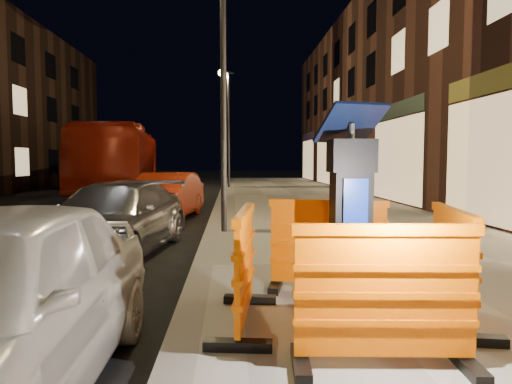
{
  "coord_description": "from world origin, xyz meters",
  "views": [
    {
      "loc": [
        0.41,
        -6.3,
        1.62
      ],
      "look_at": [
        0.8,
        1.0,
        1.1
      ],
      "focal_mm": 32.0,
      "sensor_mm": 36.0,
      "label": 1
    }
  ],
  "objects": [
    {
      "name": "barrier_front",
      "position": [
        1.47,
        -3.24,
        0.66
      ],
      "size": [
        1.35,
        0.63,
        1.03
      ],
      "primitive_type": "cube",
      "rotation": [
        0.0,
        0.0,
        -0.07
      ],
      "color": "#FC6600",
      "rests_on": "sidewalk"
    },
    {
      "name": "street_lamp_far",
      "position": [
        0.25,
        18.0,
        3.15
      ],
      "size": [
        0.12,
        0.12,
        6.0
      ],
      "primitive_type": "cylinder",
      "color": "#3F3F44",
      "rests_on": "sidewalk"
    },
    {
      "name": "car_silver",
      "position": [
        -1.6,
        1.55,
        0.0
      ],
      "size": [
        2.31,
        4.42,
        1.22
      ],
      "primitive_type": "imported",
      "rotation": [
        0.0,
        0.0,
        -0.15
      ],
      "color": "#ACACB1",
      "rests_on": "ground"
    },
    {
      "name": "ground_plane",
      "position": [
        0.0,
        0.0,
        0.0
      ],
      "size": [
        120.0,
        120.0,
        0.0
      ],
      "primitive_type": "plane",
      "color": "black",
      "rests_on": "ground"
    },
    {
      "name": "kerb",
      "position": [
        0.0,
        0.0,
        0.07
      ],
      "size": [
        0.3,
        60.0,
        0.15
      ],
      "primitive_type": "cube",
      "color": "slate",
      "rests_on": "ground"
    },
    {
      "name": "bus_doubledecker",
      "position": [
        -4.77,
        15.33,
        0.0
      ],
      "size": [
        3.81,
        11.47,
        3.13
      ],
      "primitive_type": "imported",
      "rotation": [
        0.0,
        0.0,
        0.11
      ],
      "color": "maroon",
      "rests_on": "ground"
    },
    {
      "name": "car_red",
      "position": [
        -1.37,
        6.02,
        0.0
      ],
      "size": [
        1.84,
        3.98,
        1.26
      ],
      "primitive_type": "imported",
      "rotation": [
        0.0,
        0.0,
        -0.14
      ],
      "color": "#99240E",
      "rests_on": "ground"
    },
    {
      "name": "sidewalk",
      "position": [
        3.0,
        0.0,
        0.07
      ],
      "size": [
        6.0,
        60.0,
        0.15
      ],
      "primitive_type": "cube",
      "color": "gray",
      "rests_on": "ground"
    },
    {
      "name": "barrier_kerbside",
      "position": [
        0.52,
        -2.29,
        0.66
      ],
      "size": [
        0.7,
        1.38,
        1.03
      ],
      "primitive_type": "cube",
      "rotation": [
        0.0,
        0.0,
        1.45
      ],
      "color": "#FC6600",
      "rests_on": "sidewalk"
    },
    {
      "name": "barrier_back",
      "position": [
        1.47,
        -1.34,
        0.66
      ],
      "size": [
        1.4,
        0.8,
        1.03
      ],
      "primitive_type": "cube",
      "rotation": [
        0.0,
        0.0,
        -0.21
      ],
      "color": "#FC6600",
      "rests_on": "sidewalk"
    },
    {
      "name": "parking_kiosk",
      "position": [
        1.47,
        -2.29,
        1.07
      ],
      "size": [
        0.67,
        0.67,
        1.84
      ],
      "primitive_type": "cube",
      "rotation": [
        0.0,
        0.0,
        -0.16
      ],
      "color": "black",
      "rests_on": "sidewalk"
    },
    {
      "name": "street_lamp_mid",
      "position": [
        0.25,
        3.0,
        3.15
      ],
      "size": [
        0.12,
        0.12,
        6.0
      ],
      "primitive_type": "cylinder",
      "color": "#3F3F44",
      "rests_on": "sidewalk"
    },
    {
      "name": "barrier_bldgside",
      "position": [
        2.42,
        -2.29,
        0.66
      ],
      "size": [
        0.78,
        1.4,
        1.03
      ],
      "primitive_type": "cube",
      "rotation": [
        0.0,
        0.0,
        1.38
      ],
      "color": "#FC6600",
      "rests_on": "sidewalk"
    }
  ]
}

